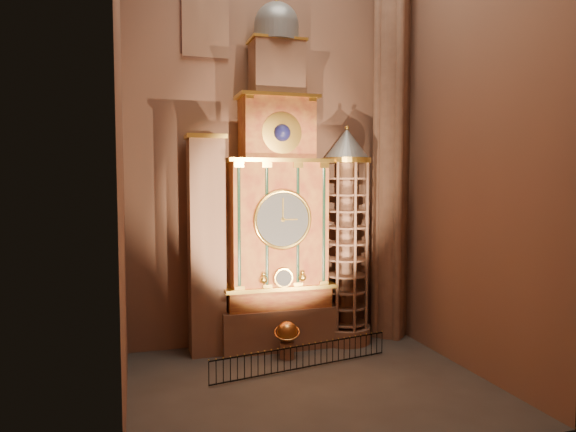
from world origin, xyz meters
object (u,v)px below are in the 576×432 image
object	(u,v)px
astronomical_clock	(277,210)
celestial_globe	(287,336)
stair_turret	(346,238)
portrait_tower	(206,244)
iron_railing	(303,357)

from	to	relation	value
astronomical_clock	celestial_globe	xyz separation A→B (m)	(-0.03, -1.77, -5.65)
astronomical_clock	stair_turret	distance (m)	3.78
portrait_tower	stair_turret	xyz separation A→B (m)	(6.90, -0.28, 0.12)
stair_turret	celestial_globe	world-z (taller)	stair_turret
astronomical_clock	celestial_globe	distance (m)	5.92
astronomical_clock	stair_turret	xyz separation A→B (m)	(3.50, -0.26, -1.41)
astronomical_clock	iron_railing	distance (m)	6.97
stair_turret	portrait_tower	bearing A→B (deg)	177.67
portrait_tower	celestial_globe	distance (m)	5.62
portrait_tower	stair_turret	distance (m)	6.91
stair_turret	celestial_globe	xyz separation A→B (m)	(-3.53, -1.51, -4.24)
portrait_tower	iron_railing	world-z (taller)	portrait_tower
stair_turret	iron_railing	xyz separation A→B (m)	(-3.28, -3.04, -4.72)
stair_turret	iron_railing	world-z (taller)	stair_turret
portrait_tower	iron_railing	xyz separation A→B (m)	(3.62, -3.33, -4.60)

